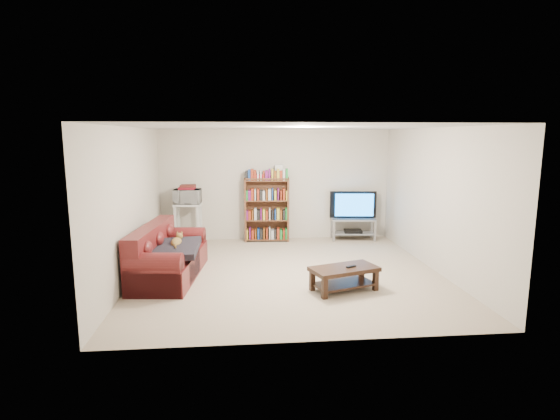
{
  "coord_description": "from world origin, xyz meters",
  "views": [
    {
      "loc": [
        -0.78,
        -6.99,
        2.26
      ],
      "look_at": [
        -0.1,
        0.4,
        1.0
      ],
      "focal_mm": 28.0,
      "sensor_mm": 36.0,
      "label": 1
    }
  ],
  "objects": [
    {
      "name": "blanket",
      "position": [
        -1.84,
        -0.2,
        0.51
      ],
      "size": [
        0.79,
        1.01,
        0.18
      ],
      "primitive_type": "cube",
      "rotation": [
        0.05,
        -0.04,
        -0.02
      ],
      "color": "black",
      "rests_on": "sofa"
    },
    {
      "name": "bookshelf",
      "position": [
        -0.21,
        2.3,
        0.71
      ],
      "size": [
        0.97,
        0.36,
        1.38
      ],
      "rotation": [
        0.0,
        0.0,
        -0.07
      ],
      "color": "brown",
      "rests_on": "floor"
    },
    {
      "name": "shelf_clutter",
      "position": [
        -0.11,
        2.31,
        1.48
      ],
      "size": [
        0.71,
        0.23,
        0.28
      ],
      "rotation": [
        0.0,
        0.0,
        -0.07
      ],
      "color": "silver",
      "rests_on": "bookshelf"
    },
    {
      "name": "television",
      "position": [
        1.69,
        2.23,
        0.77
      ],
      "size": [
        1.03,
        0.24,
        0.59
      ],
      "primitive_type": "imported",
      "rotation": [
        0.0,
        0.0,
        3.04
      ],
      "color": "black",
      "rests_on": "tv_stand"
    },
    {
      "name": "game_boxes",
      "position": [
        -1.87,
        2.1,
        1.2
      ],
      "size": [
        0.34,
        0.3,
        0.05
      ],
      "primitive_type": "cube",
      "rotation": [
        0.0,
        0.0,
        -0.08
      ],
      "color": "maroon",
      "rests_on": "microwave"
    },
    {
      "name": "sofa",
      "position": [
        -2.0,
        -0.04,
        0.3
      ],
      "size": [
        1.06,
        2.06,
        0.85
      ],
      "rotation": [
        0.0,
        0.0,
        -0.1
      ],
      "color": "#5D1818",
      "rests_on": "floor"
    },
    {
      "name": "microwave_stand",
      "position": [
        -1.87,
        2.1,
        0.56
      ],
      "size": [
        0.58,
        0.44,
        0.88
      ],
      "rotation": [
        0.0,
        0.0,
        -0.08
      ],
      "color": "silver",
      "rests_on": "floor"
    },
    {
      "name": "dvd_player",
      "position": [
        1.69,
        2.23,
        0.19
      ],
      "size": [
        0.4,
        0.3,
        0.06
      ],
      "primitive_type": "cube",
      "rotation": [
        0.0,
        0.0,
        -0.1
      ],
      "color": "black",
      "rests_on": "tv_stand"
    },
    {
      "name": "ceiling",
      "position": [
        0.0,
        0.0,
        2.4
      ],
      "size": [
        5.0,
        5.0,
        0.0
      ],
      "primitive_type": "plane",
      "rotation": [
        3.14,
        0.0,
        0.0
      ],
      "color": "white",
      "rests_on": "ground"
    },
    {
      "name": "tv_stand",
      "position": [
        1.69,
        2.23,
        0.32
      ],
      "size": [
        0.99,
        0.52,
        0.47
      ],
      "rotation": [
        0.0,
        0.0,
        -0.1
      ],
      "color": "#999EA3",
      "rests_on": "floor"
    },
    {
      "name": "floor",
      "position": [
        0.0,
        0.0,
        0.0
      ],
      "size": [
        5.0,
        5.0,
        0.0
      ],
      "primitive_type": "plane",
      "color": "#C2AB90",
      "rests_on": "ground"
    },
    {
      "name": "wall_front",
      "position": [
        0.0,
        -2.5,
        1.2
      ],
      "size": [
        5.0,
        0.0,
        5.0
      ],
      "primitive_type": "plane",
      "rotation": [
        -1.57,
        0.0,
        0.0
      ],
      "color": "beige",
      "rests_on": "ground"
    },
    {
      "name": "wall_right",
      "position": [
        2.5,
        0.0,
        1.2
      ],
      "size": [
        0.0,
        5.0,
        5.0
      ],
      "primitive_type": "plane",
      "rotation": [
        1.57,
        0.0,
        -1.57
      ],
      "color": "beige",
      "rests_on": "ground"
    },
    {
      "name": "cat",
      "position": [
        -1.82,
        -0.02,
        0.57
      ],
      "size": [
        0.27,
        0.56,
        0.16
      ],
      "primitive_type": null,
      "rotation": [
        0.0,
        0.0,
        -0.1
      ],
      "color": "olive",
      "rests_on": "sofa"
    },
    {
      "name": "remote",
      "position": [
        0.83,
        -0.94,
        0.37
      ],
      "size": [
        0.16,
        0.11,
        0.02
      ],
      "primitive_type": "cube",
      "rotation": [
        0.0,
        0.0,
        0.47
      ],
      "color": "black",
      "rests_on": "coffee_table"
    },
    {
      "name": "wall_left",
      "position": [
        -2.5,
        0.0,
        1.2
      ],
      "size": [
        0.0,
        5.0,
        5.0
      ],
      "primitive_type": "plane",
      "rotation": [
        1.57,
        0.0,
        1.57
      ],
      "color": "beige",
      "rests_on": "ground"
    },
    {
      "name": "wall_back",
      "position": [
        0.0,
        2.5,
        1.2
      ],
      "size": [
        5.0,
        0.0,
        5.0
      ],
      "primitive_type": "plane",
      "rotation": [
        1.57,
        0.0,
        0.0
      ],
      "color": "beige",
      "rests_on": "ground"
    },
    {
      "name": "coffee_table",
      "position": [
        0.73,
        -0.92,
        0.25
      ],
      "size": [
        1.09,
        0.77,
        0.36
      ],
      "rotation": [
        0.0,
        0.0,
        0.32
      ],
      "color": "black",
      "rests_on": "floor"
    },
    {
      "name": "microwave",
      "position": [
        -1.87,
        2.1,
        1.03
      ],
      "size": [
        0.57,
        0.41,
        0.3
      ],
      "primitive_type": "imported",
      "rotation": [
        0.0,
        0.0,
        -0.08
      ],
      "color": "silver",
      "rests_on": "microwave_stand"
    }
  ]
}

